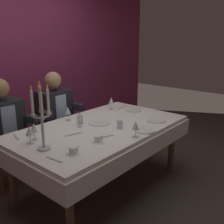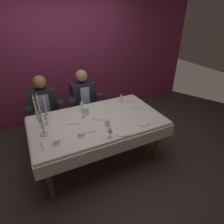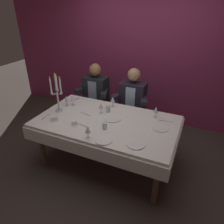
{
  "view_description": "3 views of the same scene",
  "coord_description": "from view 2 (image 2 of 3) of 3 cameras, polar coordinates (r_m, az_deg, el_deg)",
  "views": [
    {
      "loc": [
        -1.95,
        -1.82,
        1.67
      ],
      "look_at": [
        0.17,
        -0.02,
        0.86
      ],
      "focal_mm": 42.15,
      "sensor_mm": 36.0,
      "label": 1
    },
    {
      "loc": [
        -0.84,
        -2.21,
        2.2
      ],
      "look_at": [
        0.23,
        -0.03,
        0.83
      ],
      "focal_mm": 30.15,
      "sensor_mm": 36.0,
      "label": 2
    },
    {
      "loc": [
        1.08,
        -2.23,
        2.18
      ],
      "look_at": [
        0.08,
        -0.0,
        0.89
      ],
      "focal_mm": 33.58,
      "sensor_mm": 36.0,
      "label": 3
    }
  ],
  "objects": [
    {
      "name": "fork_4",
      "position": [
        2.42,
        -20.54,
        -9.64
      ],
      "size": [
        0.03,
        0.17,
        0.01
      ],
      "primitive_type": "cube",
      "rotation": [
        0.0,
        0.0,
        1.66
      ],
      "color": "#B7B7BC",
      "rests_on": "dining_table"
    },
    {
      "name": "wine_glass_0",
      "position": [
        2.8,
        -8.79,
        0.47
      ],
      "size": [
        0.07,
        0.07,
        0.16
      ],
      "color": "silver",
      "rests_on": "dining_table"
    },
    {
      "name": "fork_3",
      "position": [
        2.98,
        -21.13,
        -1.89
      ],
      "size": [
        0.06,
        0.17,
        0.01
      ],
      "primitive_type": "cube",
      "rotation": [
        0.0,
        0.0,
        1.29
      ],
      "color": "#B7B7BC",
      "rests_on": "dining_table"
    },
    {
      "name": "ground_plane",
      "position": [
        3.23,
        -3.96,
        -13.54
      ],
      "size": [
        12.0,
        12.0,
        0.0
      ],
      "primitive_type": "plane",
      "color": "#3F352F"
    },
    {
      "name": "water_tumbler_0",
      "position": [
        2.62,
        -1.4,
        -3.25
      ],
      "size": [
        0.06,
        0.06,
        0.09
      ],
      "primitive_type": "cylinder",
      "color": "silver",
      "rests_on": "dining_table"
    },
    {
      "name": "wine_glass_3",
      "position": [
        2.35,
        -0.68,
        -5.39
      ],
      "size": [
        0.07,
        0.07,
        0.16
      ],
      "color": "silver",
      "rests_on": "dining_table"
    },
    {
      "name": "seated_diner_1",
      "position": [
        3.54,
        -8.79,
        4.73
      ],
      "size": [
        0.63,
        0.48,
        1.24
      ],
      "color": "brown",
      "rests_on": "ground_plane"
    },
    {
      "name": "dinner_plate_3",
      "position": [
        2.5,
        3.12,
        -6.08
      ],
      "size": [
        0.2,
        0.2,
        0.01
      ],
      "primitive_type": "cylinder",
      "color": "white",
      "rests_on": "dining_table"
    },
    {
      "name": "dinner_plate_2",
      "position": [
        2.72,
        8.99,
        -3.11
      ],
      "size": [
        0.22,
        0.22,
        0.01
      ],
      "primitive_type": "cylinder",
      "color": "white",
      "rests_on": "dining_table"
    },
    {
      "name": "dinner_plate_0",
      "position": [
        2.85,
        -3.96,
        -1.2
      ],
      "size": [
        0.25,
        0.25,
        0.01
      ],
      "primitive_type": "cylinder",
      "color": "white",
      "rests_on": "dining_table"
    },
    {
      "name": "dining_table",
      "position": [
        2.84,
        -4.38,
        -4.33
      ],
      "size": [
        1.94,
        1.14,
        0.74
      ],
      "color": "white",
      "rests_on": "ground_plane"
    },
    {
      "name": "water_tumbler_1",
      "position": [
        2.92,
        -7.74,
        0.25
      ],
      "size": [
        0.07,
        0.07,
        0.1
      ],
      "primitive_type": "cylinder",
      "color": "silver",
      "rests_on": "dining_table"
    },
    {
      "name": "dinner_plate_1",
      "position": [
        3.13,
        7.11,
        1.66
      ],
      "size": [
        0.21,
        0.21,
        0.01
      ],
      "primitive_type": "cylinder",
      "color": "white",
      "rests_on": "dining_table"
    },
    {
      "name": "back_wall",
      "position": [
        4.05,
        -14.11,
        16.55
      ],
      "size": [
        6.0,
        0.12,
        2.7
      ],
      "primitive_type": "cube",
      "color": "#872C53",
      "rests_on": "ground_plane"
    },
    {
      "name": "wine_glass_2",
      "position": [
        2.77,
        -19.38,
        -1.38
      ],
      "size": [
        0.07,
        0.07,
        0.16
      ],
      "color": "silver",
      "rests_on": "dining_table"
    },
    {
      "name": "coffee_cup_1",
      "position": [
        2.4,
        -16.41,
        -8.6
      ],
      "size": [
        0.13,
        0.12,
        0.06
      ],
      "color": "white",
      "rests_on": "dining_table"
    },
    {
      "name": "candelabra",
      "position": [
        2.48,
        -20.75,
        -1.5
      ],
      "size": [
        0.15,
        0.17,
        0.59
      ],
      "color": "silver",
      "rests_on": "dining_table"
    },
    {
      "name": "knife_0",
      "position": [
        2.71,
        -11.65,
        -3.63
      ],
      "size": [
        0.19,
        0.06,
        0.01
      ],
      "primitive_type": "cube",
      "rotation": [
        0.0,
        0.0,
        -0.24
      ],
      "color": "#B7B7BC",
      "rests_on": "dining_table"
    },
    {
      "name": "wine_glass_1",
      "position": [
        2.72,
        -20.84,
        -2.17
      ],
      "size": [
        0.07,
        0.07,
        0.16
      ],
      "color": "silver",
      "rests_on": "dining_table"
    },
    {
      "name": "knife_1",
      "position": [
        3.31,
        5.68,
        3.21
      ],
      "size": [
        0.19,
        0.04,
        0.01
      ],
      "primitive_type": "cube",
      "rotation": [
        0.0,
        0.0,
        0.12
      ],
      "color": "#B7B7BC",
      "rests_on": "dining_table"
    },
    {
      "name": "fork_2",
      "position": [
        2.51,
        -6.51,
        -6.09
      ],
      "size": [
        0.17,
        0.05,
        0.01
      ],
      "primitive_type": "cube",
      "rotation": [
        0.0,
        0.0,
        -0.22
      ],
      "color": "#B7B7BC",
      "rests_on": "dining_table"
    },
    {
      "name": "coffee_cup_0",
      "position": [
        2.46,
        -9.3,
        -6.62
      ],
      "size": [
        0.13,
        0.12,
        0.06
      ],
      "color": "white",
      "rests_on": "dining_table"
    },
    {
      "name": "seated_diner_0",
      "position": [
        3.43,
        -20.04,
        2.33
      ],
      "size": [
        0.63,
        0.48,
        1.24
      ],
      "color": "brown",
      "rests_on": "ground_plane"
    },
    {
      "name": "wine_glass_5",
      "position": [
        3.22,
        2.81,
        4.81
      ],
      "size": [
        0.07,
        0.07,
        0.16
      ],
      "color": "silver",
      "rests_on": "dining_table"
    },
    {
      "name": "wine_glass_4",
      "position": [
        3.04,
        -9.19,
        2.88
      ],
      "size": [
        0.07,
        0.07,
        0.16
      ],
      "color": "silver",
      "rests_on": "dining_table"
    }
  ]
}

